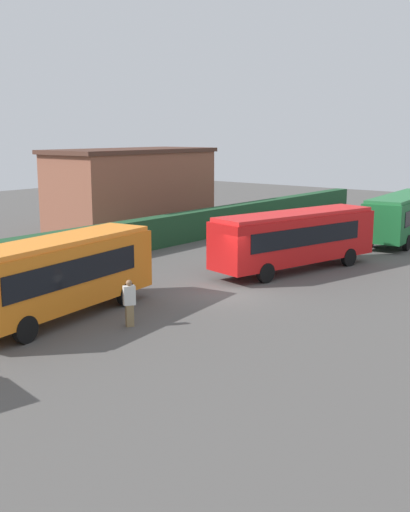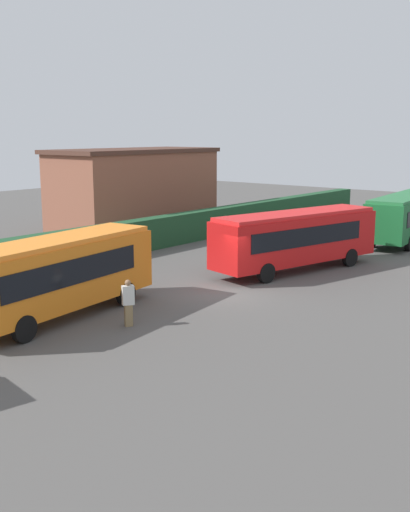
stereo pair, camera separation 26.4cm
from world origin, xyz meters
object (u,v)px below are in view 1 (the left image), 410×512
(bus_orange, at_px, (59,273))
(bus_red, at_px, (295,237))
(person_center, at_px, (129,302))
(bus_green, at_px, (403,215))

(bus_orange, relative_size, bus_red, 0.90)
(person_center, bearing_deg, bus_red, -57.76)
(bus_orange, relative_size, bus_green, 0.90)
(bus_red, distance_m, person_center, 12.49)
(bus_green, height_order, person_center, bus_green)
(bus_red, bearing_deg, person_center, -166.16)
(bus_orange, relative_size, person_center, 5.18)
(person_center, bearing_deg, bus_green, -60.55)
(bus_orange, height_order, person_center, bus_orange)
(bus_red, bearing_deg, bus_green, 8.25)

